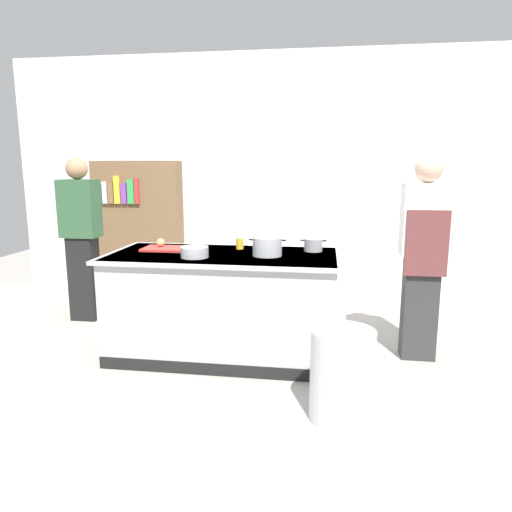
% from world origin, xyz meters
% --- Properties ---
extents(ground_plane, '(10.00, 10.00, 0.00)m').
position_xyz_m(ground_plane, '(0.00, 0.00, 0.00)').
color(ground_plane, '#9E9991').
extents(back_wall, '(6.40, 0.12, 3.00)m').
position_xyz_m(back_wall, '(0.00, 2.10, 1.50)').
color(back_wall, white).
rests_on(back_wall, ground_plane).
extents(counter_island, '(1.98, 0.98, 0.90)m').
position_xyz_m(counter_island, '(0.00, -0.00, 0.47)').
color(counter_island, '#B7BABF').
rests_on(counter_island, ground_plane).
extents(cutting_board, '(0.40, 0.28, 0.02)m').
position_xyz_m(cutting_board, '(-0.55, 0.12, 0.91)').
color(cutting_board, red).
rests_on(cutting_board, counter_island).
extents(onion, '(0.07, 0.07, 0.07)m').
position_xyz_m(onion, '(-0.62, 0.16, 0.96)').
color(onion, tan).
rests_on(onion, cutting_board).
extents(stock_pot, '(0.31, 0.24, 0.16)m').
position_xyz_m(stock_pot, '(0.38, -0.03, 0.98)').
color(stock_pot, '#B7BABF').
rests_on(stock_pot, counter_island).
extents(sauce_pan, '(0.23, 0.16, 0.11)m').
position_xyz_m(sauce_pan, '(0.75, 0.24, 0.96)').
color(sauce_pan, '#99999E').
rests_on(sauce_pan, counter_island).
extents(mixing_bowl, '(0.23, 0.23, 0.09)m').
position_xyz_m(mixing_bowl, '(-0.20, -0.19, 0.94)').
color(mixing_bowl, '#B7BABF').
rests_on(mixing_bowl, counter_island).
extents(juice_cup, '(0.07, 0.07, 0.10)m').
position_xyz_m(juice_cup, '(0.09, 0.25, 0.95)').
color(juice_cup, yellow).
rests_on(juice_cup, counter_island).
extents(trash_bin, '(0.41, 0.41, 0.61)m').
position_xyz_m(trash_bin, '(0.98, -0.96, 0.31)').
color(trash_bin, silver).
rests_on(trash_bin, ground_plane).
extents(person_chef, '(0.38, 0.25, 1.72)m').
position_xyz_m(person_chef, '(1.67, 0.17, 0.91)').
color(person_chef, '#303030').
rests_on(person_chef, ground_plane).
extents(person_guest, '(0.38, 0.24, 1.72)m').
position_xyz_m(person_guest, '(-1.69, 0.73, 0.91)').
color(person_guest, black).
rests_on(person_guest, ground_plane).
extents(bookshelf, '(1.10, 0.31, 1.70)m').
position_xyz_m(bookshelf, '(-1.50, 1.80, 0.85)').
color(bookshelf, brown).
rests_on(bookshelf, ground_plane).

